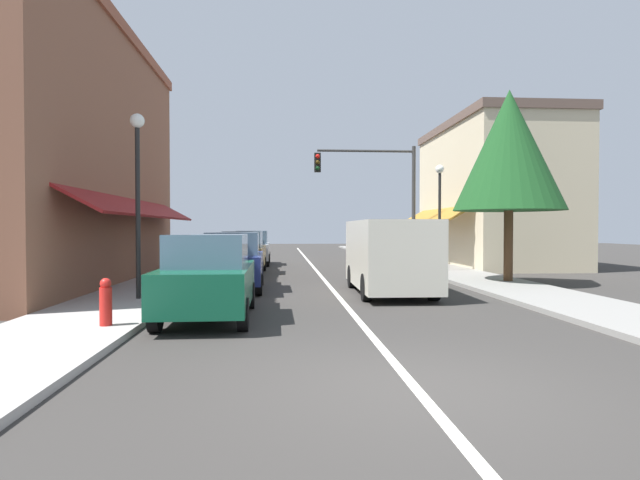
{
  "coord_description": "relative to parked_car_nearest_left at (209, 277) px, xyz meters",
  "views": [
    {
      "loc": [
        -1.59,
        -6.1,
        1.89
      ],
      "look_at": [
        -0.0,
        15.01,
        1.42
      ],
      "focal_mm": 29.33,
      "sensor_mm": 36.0,
      "label": 1
    }
  ],
  "objects": [
    {
      "name": "traffic_signal_mast_arm",
      "position": [
        6.24,
        13.74,
        3.1
      ],
      "size": [
        4.9,
        0.5,
        5.84
      ],
      "color": "#333333",
      "rests_on": "ground"
    },
    {
      "name": "tree_right_near",
      "position": [
        9.16,
        6.09,
        3.63
      ],
      "size": [
        3.69,
        3.69,
        6.55
      ],
      "color": "#4C331E",
      "rests_on": "ground"
    },
    {
      "name": "sidewalk_left",
      "position": [
        -2.41,
        13.12,
        -0.82
      ],
      "size": [
        2.6,
        56.0,
        0.12
      ],
      "primitive_type": "cube",
      "color": "#A39E99",
      "rests_on": "ground"
    },
    {
      "name": "van_in_lane",
      "position": [
        4.63,
        3.97,
        0.27
      ],
      "size": [
        2.07,
        5.21,
        2.12
      ],
      "rotation": [
        0.0,
        0.0,
        -0.02
      ],
      "color": "beige",
      "rests_on": "ground"
    },
    {
      "name": "street_lamp_right_mid",
      "position": [
        8.19,
        10.62,
        2.22
      ],
      "size": [
        0.36,
        0.36,
        4.57
      ],
      "color": "black",
      "rests_on": "ground"
    },
    {
      "name": "street_lamp_left_near",
      "position": [
        -2.09,
        2.48,
        2.34
      ],
      "size": [
        0.36,
        0.36,
        4.78
      ],
      "color": "black",
      "rests_on": "ground"
    },
    {
      "name": "storefront_right_block",
      "position": [
        12.37,
        15.12,
        2.77
      ],
      "size": [
        6.28,
        10.2,
        7.3
      ],
      "color": "beige",
      "rests_on": "ground"
    },
    {
      "name": "ground_plane",
      "position": [
        3.09,
        13.12,
        -0.88
      ],
      "size": [
        80.0,
        80.0,
        0.0
      ],
      "primitive_type": "plane",
      "color": "#33302D"
    },
    {
      "name": "fire_hydrant",
      "position": [
        -1.69,
        -1.23,
        -0.33
      ],
      "size": [
        0.22,
        0.22,
        0.87
      ],
      "color": "red",
      "rests_on": "ground"
    },
    {
      "name": "parked_car_second_left",
      "position": [
        0.06,
        5.09,
        0.0
      ],
      "size": [
        1.85,
        4.13,
        1.77
      ],
      "rotation": [
        0.0,
        0.0,
        0.02
      ],
      "color": "navy",
      "rests_on": "ground"
    },
    {
      "name": "parked_car_far_left",
      "position": [
        0.04,
        16.19,
        0.0
      ],
      "size": [
        1.8,
        4.11,
        1.77
      ],
      "rotation": [
        0.0,
        0.0,
        0.01
      ],
      "color": "#B7BABF",
      "rests_on": "ground"
    },
    {
      "name": "parked_car_third_left",
      "position": [
        -0.07,
        10.98,
        0.0
      ],
      "size": [
        1.82,
        4.12,
        1.77
      ],
      "rotation": [
        0.0,
        0.0,
        -0.01
      ],
      "color": "brown",
      "rests_on": "ground"
    },
    {
      "name": "parked_car_nearest_left",
      "position": [
        0.0,
        0.0,
        0.0
      ],
      "size": [
        1.82,
        4.12,
        1.77
      ],
      "rotation": [
        0.0,
        0.0,
        0.01
      ],
      "color": "#0F4C33",
      "rests_on": "ground"
    },
    {
      "name": "lane_center_stripe",
      "position": [
        3.09,
        13.12,
        -0.88
      ],
      "size": [
        0.14,
        52.0,
        0.01
      ],
      "primitive_type": "cube",
      "color": "silver",
      "rests_on": "ground"
    },
    {
      "name": "storefront_left_block",
      "position": [
        -6.12,
        7.12,
        3.5
      ],
      "size": [
        6.13,
        14.2,
        8.76
      ],
      "color": "brown",
      "rests_on": "ground"
    },
    {
      "name": "sidewalk_right",
      "position": [
        8.59,
        13.12,
        -0.82
      ],
      "size": [
        2.6,
        56.0,
        0.12
      ],
      "primitive_type": "cube",
      "color": "gray",
      "rests_on": "ground"
    }
  ]
}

